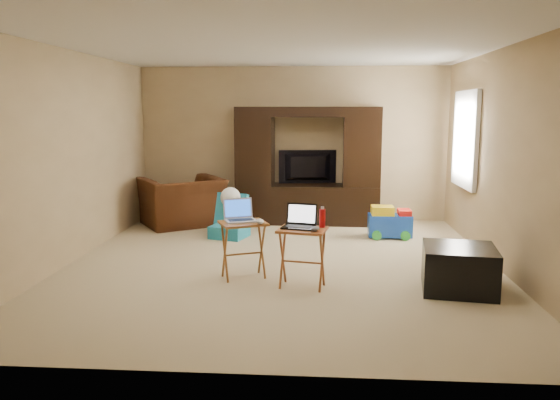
# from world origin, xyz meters

# --- Properties ---
(floor) EXTENTS (5.50, 5.50, 0.00)m
(floor) POSITION_xyz_m (0.00, 0.00, 0.00)
(floor) COLOR beige
(floor) RESTS_ON ground
(ceiling) EXTENTS (5.50, 5.50, 0.00)m
(ceiling) POSITION_xyz_m (0.00, 0.00, 2.50)
(ceiling) COLOR silver
(ceiling) RESTS_ON ground
(wall_back) EXTENTS (5.00, 0.00, 5.00)m
(wall_back) POSITION_xyz_m (0.00, 2.75, 1.25)
(wall_back) COLOR tan
(wall_back) RESTS_ON ground
(wall_front) EXTENTS (5.00, 0.00, 5.00)m
(wall_front) POSITION_xyz_m (0.00, -2.75, 1.25)
(wall_front) COLOR tan
(wall_front) RESTS_ON ground
(wall_left) EXTENTS (0.00, 5.50, 5.50)m
(wall_left) POSITION_xyz_m (-2.50, 0.00, 1.25)
(wall_left) COLOR tan
(wall_left) RESTS_ON ground
(wall_right) EXTENTS (0.00, 5.50, 5.50)m
(wall_right) POSITION_xyz_m (2.50, 0.00, 1.25)
(wall_right) COLOR tan
(wall_right) RESTS_ON ground
(window_pane) EXTENTS (0.00, 1.20, 1.20)m
(window_pane) POSITION_xyz_m (2.48, 1.55, 1.40)
(window_pane) COLOR white
(window_pane) RESTS_ON ground
(window_frame) EXTENTS (0.06, 1.14, 1.34)m
(window_frame) POSITION_xyz_m (2.46, 1.55, 1.40)
(window_frame) COLOR white
(window_frame) RESTS_ON ground
(entertainment_center) EXTENTS (2.28, 0.62, 1.85)m
(entertainment_center) POSITION_xyz_m (0.26, 2.44, 0.93)
(entertainment_center) COLOR black
(entertainment_center) RESTS_ON floor
(television) EXTENTS (0.95, 0.25, 0.54)m
(television) POSITION_xyz_m (0.26, 2.60, 0.89)
(television) COLOR black
(television) RESTS_ON entertainment_center
(recliner) EXTENTS (1.53, 1.49, 0.76)m
(recliner) POSITION_xyz_m (-1.71, 2.09, 0.38)
(recliner) COLOR #401D0D
(recliner) RESTS_ON floor
(child_rocker) EXTENTS (0.60, 0.65, 0.63)m
(child_rocker) POSITION_xyz_m (-0.84, 1.32, 0.31)
(child_rocker) COLOR teal
(child_rocker) RESTS_ON floor
(plush_toy) EXTENTS (0.34, 0.28, 0.37)m
(plush_toy) POSITION_xyz_m (-0.77, 1.68, 0.19)
(plush_toy) COLOR red
(plush_toy) RESTS_ON floor
(push_toy) EXTENTS (0.62, 0.44, 0.46)m
(push_toy) POSITION_xyz_m (1.45, 1.48, 0.23)
(push_toy) COLOR blue
(push_toy) RESTS_ON floor
(ottoman) EXTENTS (0.79, 0.79, 0.45)m
(ottoman) POSITION_xyz_m (1.85, -0.83, 0.22)
(ottoman) COLOR black
(ottoman) RESTS_ON floor
(tray_table_left) EXTENTS (0.59, 0.54, 0.61)m
(tray_table_left) POSITION_xyz_m (-0.37, -0.56, 0.31)
(tray_table_left) COLOR #985924
(tray_table_left) RESTS_ON floor
(tray_table_right) EXTENTS (0.54, 0.46, 0.61)m
(tray_table_right) POSITION_xyz_m (0.27, -0.84, 0.31)
(tray_table_right) COLOR #A95028
(tray_table_right) RESTS_ON floor
(laptop_left) EXTENTS (0.40, 0.37, 0.24)m
(laptop_left) POSITION_xyz_m (-0.40, -0.53, 0.73)
(laptop_left) COLOR silver
(laptop_left) RESTS_ON tray_table_left
(laptop_right) EXTENTS (0.37, 0.33, 0.24)m
(laptop_right) POSITION_xyz_m (0.23, -0.82, 0.73)
(laptop_right) COLOR black
(laptop_right) RESTS_ON tray_table_right
(mouse_left) EXTENTS (0.11, 0.14, 0.05)m
(mouse_left) POSITION_xyz_m (-0.18, -0.63, 0.64)
(mouse_left) COLOR silver
(mouse_left) RESTS_ON tray_table_left
(mouse_right) EXTENTS (0.11, 0.14, 0.05)m
(mouse_right) POSITION_xyz_m (0.40, -0.96, 0.64)
(mouse_right) COLOR #38383C
(mouse_right) RESTS_ON tray_table_right
(water_bottle) EXTENTS (0.06, 0.06, 0.19)m
(water_bottle) POSITION_xyz_m (0.47, -0.76, 0.71)
(water_bottle) COLOR #BC0B0E
(water_bottle) RESTS_ON tray_table_right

